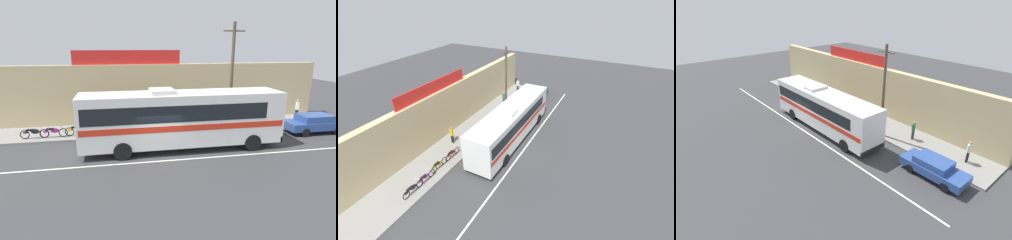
# 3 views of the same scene
# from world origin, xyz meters

# --- Properties ---
(ground_plane) EXTENTS (70.00, 70.00, 0.00)m
(ground_plane) POSITION_xyz_m (0.00, 0.00, 0.00)
(ground_plane) COLOR #3A3A3D
(sidewalk_slab) EXTENTS (30.00, 3.60, 0.14)m
(sidewalk_slab) POSITION_xyz_m (0.00, 5.20, 0.07)
(sidewalk_slab) COLOR gray
(sidewalk_slab) RESTS_ON ground_plane
(storefront_facade) EXTENTS (30.00, 0.70, 4.80)m
(storefront_facade) POSITION_xyz_m (0.00, 7.35, 2.40)
(storefront_facade) COLOR tan
(storefront_facade) RESTS_ON ground_plane
(storefront_billboard) EXTENTS (8.41, 0.12, 1.10)m
(storefront_billboard) POSITION_xyz_m (-1.37, 7.35, 5.35)
(storefront_billboard) COLOR red
(storefront_billboard) RESTS_ON storefront_facade
(road_center_stripe) EXTENTS (30.00, 0.14, 0.01)m
(road_center_stripe) POSITION_xyz_m (0.00, -0.80, 0.00)
(road_center_stripe) COLOR silver
(road_center_stripe) RESTS_ON ground_plane
(intercity_bus) EXTENTS (12.28, 2.64, 3.78)m
(intercity_bus) POSITION_xyz_m (1.49, 0.95, 2.07)
(intercity_bus) COLOR white
(intercity_bus) RESTS_ON ground_plane
(parked_car) EXTENTS (4.49, 1.83, 1.37)m
(parked_car) POSITION_xyz_m (11.97, 2.28, 0.74)
(parked_car) COLOR #2D4C93
(parked_car) RESTS_ON ground_plane
(utility_pole) EXTENTS (1.60, 0.22, 7.69)m
(utility_pole) POSITION_xyz_m (5.89, 3.81, 4.12)
(utility_pole) COLOR brown
(utility_pole) RESTS_ON sidewalk_slab
(motorcycle_black) EXTENTS (1.83, 0.56, 0.94)m
(motorcycle_black) POSITION_xyz_m (-3.40, 4.25, 0.57)
(motorcycle_black) COLOR black
(motorcycle_black) RESTS_ON sidewalk_slab
(motorcycle_green) EXTENTS (1.86, 0.56, 0.94)m
(motorcycle_green) POSITION_xyz_m (-7.96, 4.17, 0.57)
(motorcycle_green) COLOR black
(motorcycle_green) RESTS_ON sidewalk_slab
(motorcycle_blue) EXTENTS (1.86, 0.56, 0.94)m
(motorcycle_blue) POSITION_xyz_m (-5.07, 4.29, 0.57)
(motorcycle_blue) COLOR black
(motorcycle_blue) RESTS_ON sidewalk_slab
(motorcycle_purple) EXTENTS (1.84, 0.56, 0.94)m
(motorcycle_purple) POSITION_xyz_m (-6.70, 4.16, 0.57)
(motorcycle_purple) COLOR black
(motorcycle_purple) RESTS_ON sidewalk_slab
(pedestrian_far_right) EXTENTS (0.30, 0.48, 1.62)m
(pedestrian_far_right) POSITION_xyz_m (8.13, 5.28, 1.08)
(pedestrian_far_right) COLOR navy
(pedestrian_far_right) RESTS_ON sidewalk_slab
(pedestrian_by_curb) EXTENTS (0.30, 0.48, 1.72)m
(pedestrian_by_curb) POSITION_xyz_m (-1.66, 5.62, 1.14)
(pedestrian_by_curb) COLOR black
(pedestrian_by_curb) RESTS_ON sidewalk_slab
(pedestrian_far_left) EXTENTS (0.30, 0.48, 1.69)m
(pedestrian_far_left) POSITION_xyz_m (12.73, 5.47, 1.12)
(pedestrian_far_left) COLOR black
(pedestrian_far_left) RESTS_ON sidewalk_slab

